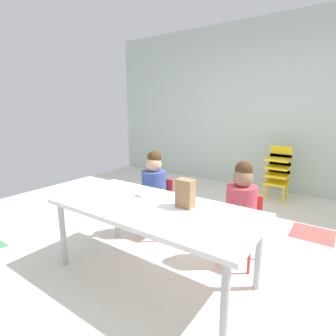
% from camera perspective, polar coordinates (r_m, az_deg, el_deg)
% --- Properties ---
extents(ground_plane, '(6.31, 4.73, 0.02)m').
position_cam_1_polar(ground_plane, '(2.80, 7.37, -16.34)').
color(ground_plane, silver).
extents(back_wall, '(6.31, 0.10, 2.75)m').
position_cam_1_polar(back_wall, '(4.68, 21.70, 12.33)').
color(back_wall, '#B2C1B7').
rests_on(back_wall, ground_plane).
extents(craft_table, '(1.65, 0.76, 0.61)m').
position_cam_1_polar(craft_table, '(2.08, -3.30, -9.54)').
color(craft_table, white).
rests_on(craft_table, ground_plane).
extents(seated_child_near_camera, '(0.33, 0.33, 0.92)m').
position_cam_1_polar(seated_child_near_camera, '(2.80, -2.96, -3.69)').
color(seated_child_near_camera, red).
rests_on(seated_child_near_camera, ground_plane).
extents(seated_child_middle_seat, '(0.32, 0.32, 0.92)m').
position_cam_1_polar(seated_child_middle_seat, '(2.37, 15.70, -7.32)').
color(seated_child_middle_seat, red).
rests_on(seated_child_middle_seat, ground_plane).
extents(kid_chair_yellow_stack, '(0.32, 0.30, 0.80)m').
position_cam_1_polar(kid_chair_yellow_stack, '(4.23, 22.82, -0.34)').
color(kid_chair_yellow_stack, yellow).
rests_on(kid_chair_yellow_stack, ground_plane).
extents(paper_bag_brown, '(0.13, 0.09, 0.22)m').
position_cam_1_polar(paper_bag_brown, '(2.00, 3.79, -5.53)').
color(paper_bag_brown, '#9E754C').
rests_on(paper_bag_brown, craft_table).
extents(paper_plate_near_edge, '(0.18, 0.18, 0.01)m').
position_cam_1_polar(paper_plate_near_edge, '(2.27, -5.56, -6.11)').
color(paper_plate_near_edge, white).
rests_on(paper_plate_near_edge, craft_table).
extents(donut_powdered_on_plate, '(0.11, 0.11, 0.03)m').
position_cam_1_polar(donut_powdered_on_plate, '(2.26, -5.57, -5.62)').
color(donut_powdered_on_plate, white).
rests_on(donut_powdered_on_plate, craft_table).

